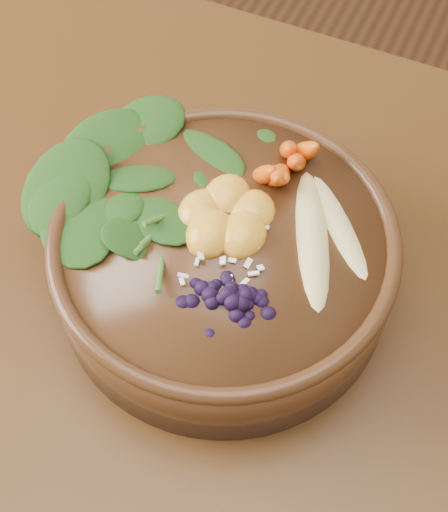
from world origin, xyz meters
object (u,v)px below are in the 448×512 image
at_px(kale_heap, 170,163).
at_px(carrot_cluster, 286,132).
at_px(stoneware_bowl, 224,262).
at_px(blueberry_pile, 228,286).
at_px(banana_halves, 328,222).
at_px(dining_table, 167,364).
at_px(mandarin_cluster, 226,207).

height_order(kale_heap, carrot_cluster, carrot_cluster).
distance_m(stoneware_bowl, kale_heap, 0.10).
distance_m(carrot_cluster, blueberry_pile, 0.16).
bearing_deg(banana_halves, dining_table, -163.53).
xyz_separation_m(dining_table, kale_heap, (-0.03, 0.10, 0.20)).
height_order(kale_heap, blueberry_pile, kale_heap).
bearing_deg(blueberry_pile, kale_heap, 136.54).
distance_m(dining_table, kale_heap, 0.23).
distance_m(dining_table, blueberry_pile, 0.21).
bearing_deg(blueberry_pile, banana_halves, 63.23).
relative_size(carrot_cluster, mandarin_cluster, 0.87).
relative_size(banana_halves, mandarin_cluster, 1.74).
height_order(carrot_cluster, banana_halves, carrot_cluster).
bearing_deg(dining_table, mandarin_cluster, 68.45).
xyz_separation_m(dining_table, stoneware_bowl, (0.04, 0.06, 0.13)).
xyz_separation_m(stoneware_bowl, banana_halves, (0.08, 0.04, 0.06)).
relative_size(kale_heap, blueberry_pile, 1.42).
bearing_deg(mandarin_cluster, stoneware_bowl, -71.60).
distance_m(carrot_cluster, mandarin_cluster, 0.09).
relative_size(kale_heap, carrot_cluster, 2.38).
bearing_deg(dining_table, banana_halves, 41.21).
bearing_deg(blueberry_pile, mandarin_cluster, 115.48).
relative_size(stoneware_bowl, banana_halves, 1.81).
relative_size(dining_table, mandarin_cluster, 16.25).
xyz_separation_m(mandarin_cluster, blueberry_pile, (0.04, -0.08, 0.00)).
xyz_separation_m(carrot_cluster, banana_halves, (0.06, -0.06, -0.03)).
distance_m(dining_table, carrot_cluster, 0.28).
distance_m(dining_table, stoneware_bowl, 0.15).
bearing_deg(mandarin_cluster, blueberry_pile, -64.52).
relative_size(stoneware_bowl, blueberry_pile, 2.16).
distance_m(kale_heap, carrot_cluster, 0.11).
bearing_deg(kale_heap, mandarin_cluster, -17.04).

